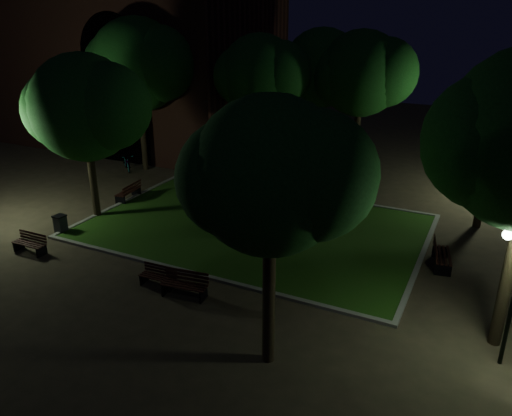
# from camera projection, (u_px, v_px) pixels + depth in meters

# --- Properties ---
(ground) EXTENTS (80.00, 80.00, 0.00)m
(ground) POSITION_uv_depth(u_px,v_px,m) (234.00, 244.00, 21.79)
(ground) COLOR #3F3424
(lawn) EXTENTS (15.00, 10.00, 0.08)m
(lawn) POSITION_uv_depth(u_px,v_px,m) (254.00, 227.00, 23.44)
(lawn) COLOR #234C12
(lawn) RESTS_ON ground
(lawn_kerb) EXTENTS (15.40, 10.40, 0.12)m
(lawn_kerb) POSITION_uv_depth(u_px,v_px,m) (254.00, 226.00, 23.43)
(lawn_kerb) COLOR slate
(lawn_kerb) RESTS_ON ground
(monument) EXTENTS (1.40, 1.40, 3.20)m
(monument) POSITION_uv_depth(u_px,v_px,m) (254.00, 208.00, 23.10)
(monument) COLOR #A49C96
(monument) RESTS_ON lawn
(building_main) EXTENTS (20.00, 12.00, 15.00)m
(building_main) POSITION_uv_depth(u_px,v_px,m) (133.00, 41.00, 37.09)
(building_main) COLOR #49251B
(building_main) RESTS_ON ground
(tree_west) EXTENTS (6.07, 4.96, 7.85)m
(tree_west) POSITION_uv_depth(u_px,v_px,m) (86.00, 108.00, 22.72)
(tree_west) COLOR black
(tree_west) RESTS_ON ground
(tree_north_wl) EXTENTS (5.64, 4.60, 8.41)m
(tree_north_wl) POSITION_uv_depth(u_px,v_px,m) (261.00, 75.00, 28.45)
(tree_north_wl) COLOR black
(tree_north_wl) RESTS_ON ground
(tree_north_er) EXTENTS (5.94, 4.85, 8.62)m
(tree_north_er) POSITION_uv_depth(u_px,v_px,m) (363.00, 74.00, 28.10)
(tree_north_er) COLOR black
(tree_north_er) RESTS_ON ground
(tree_ne) EXTENTS (5.37, 4.38, 6.79)m
(tree_ne) POSITION_uv_depth(u_px,v_px,m) (496.00, 131.00, 21.81)
(tree_ne) COLOR black
(tree_ne) RESTS_ON ground
(tree_se) EXTENTS (5.07, 4.14, 7.69)m
(tree_se) POSITION_uv_depth(u_px,v_px,m) (273.00, 177.00, 12.46)
(tree_se) COLOR black
(tree_se) RESTS_ON ground
(tree_nw) EXTENTS (6.84, 5.59, 9.29)m
(tree_nw) POSITION_uv_depth(u_px,v_px,m) (139.00, 65.00, 29.67)
(tree_nw) COLOR black
(tree_nw) RESTS_ON ground
(tree_far_north) EXTENTS (5.75, 4.69, 8.66)m
(tree_far_north) POSITION_uv_depth(u_px,v_px,m) (324.00, 68.00, 29.69)
(tree_far_north) COLOR black
(tree_far_north) RESTS_ON ground
(lamppost_nw) EXTENTS (1.18, 0.28, 3.98)m
(lamppost_nw) POSITION_uv_depth(u_px,v_px,m) (134.00, 116.00, 34.01)
(lamppost_nw) COLOR black
(lamppost_nw) RESTS_ON ground
(lamppost_ne) EXTENTS (1.18, 0.28, 3.99)m
(lamppost_ne) POSITION_uv_depth(u_px,v_px,m) (509.00, 151.00, 25.37)
(lamppost_ne) COLOR black
(lamppost_ne) RESTS_ON ground
(bench_near_left) EXTENTS (1.43, 0.56, 0.78)m
(bench_near_left) POSITION_uv_depth(u_px,v_px,m) (158.00, 277.00, 18.35)
(bench_near_left) COLOR black
(bench_near_left) RESTS_ON ground
(bench_near_right) EXTENTS (1.74, 0.80, 0.92)m
(bench_near_right) POSITION_uv_depth(u_px,v_px,m) (185.00, 285.00, 17.67)
(bench_near_right) COLOR black
(bench_near_right) RESTS_ON ground
(bench_west_near) EXTENTS (1.53, 0.56, 0.84)m
(bench_west_near) POSITION_uv_depth(u_px,v_px,m) (30.00, 244.00, 20.91)
(bench_west_near) COLOR black
(bench_west_near) RESTS_ON ground
(bench_left_side) EXTENTS (0.78, 1.78, 0.95)m
(bench_left_side) POSITION_uv_depth(u_px,v_px,m) (129.00, 192.00, 26.69)
(bench_left_side) COLOR black
(bench_left_side) RESTS_ON ground
(bench_right_side) EXTENTS (0.96, 1.89, 0.99)m
(bench_right_side) POSITION_uv_depth(u_px,v_px,m) (440.00, 256.00, 19.72)
(bench_right_side) COLOR black
(bench_right_side) RESTS_ON ground
(trash_bin) EXTENTS (0.50, 0.50, 0.84)m
(trash_bin) POSITION_uv_depth(u_px,v_px,m) (60.00, 224.00, 22.76)
(trash_bin) COLOR black
(trash_bin) RESTS_ON ground
(bicycle) EXTENTS (1.92, 1.80, 1.03)m
(bicycle) POSITION_uv_depth(u_px,v_px,m) (127.00, 162.00, 31.76)
(bicycle) COLOR black
(bicycle) RESTS_ON ground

